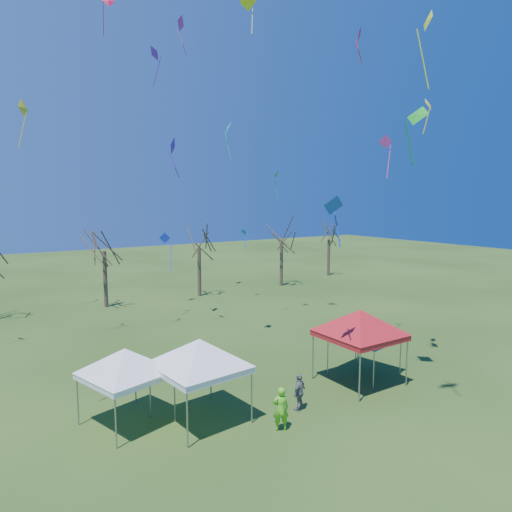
% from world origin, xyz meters
% --- Properties ---
extents(ground, '(140.00, 140.00, 0.00)m').
position_xyz_m(ground, '(0.00, 0.00, 0.00)').
color(ground, '#244114').
rests_on(ground, ground).
extents(tree_2, '(3.71, 3.71, 8.18)m').
position_xyz_m(tree_2, '(-2.37, 24.38, 6.29)').
color(tree_2, '#3D2D21').
rests_on(tree_2, ground).
extents(tree_3, '(3.59, 3.59, 7.91)m').
position_xyz_m(tree_3, '(6.03, 24.04, 6.08)').
color(tree_3, '#3D2D21').
rests_on(tree_3, ground).
extents(tree_4, '(3.58, 3.58, 7.89)m').
position_xyz_m(tree_4, '(15.36, 24.00, 6.06)').
color(tree_4, '#3D2D21').
rests_on(tree_4, ground).
extents(tree_5, '(3.39, 3.39, 7.46)m').
position_xyz_m(tree_5, '(23.72, 26.07, 5.73)').
color(tree_5, '#3D2D21').
rests_on(tree_5, ground).
extents(tent_white_west, '(3.87, 3.87, 3.55)m').
position_xyz_m(tent_white_west, '(-7.16, 3.84, 2.86)').
color(tent_white_west, gray).
rests_on(tent_white_west, ground).
extents(tent_white_mid, '(4.40, 4.40, 3.90)m').
position_xyz_m(tent_white_mid, '(-4.62, 2.46, 3.15)').
color(tent_white_mid, gray).
rests_on(tent_white_mid, ground).
extents(tent_red, '(4.74, 4.74, 4.18)m').
position_xyz_m(tent_red, '(3.49, 1.70, 3.37)').
color(tent_red, gray).
rests_on(tent_red, ground).
extents(tent_blue, '(3.31, 3.31, 2.19)m').
position_xyz_m(tent_blue, '(4.46, 2.27, 2.02)').
color(tent_blue, gray).
rests_on(tent_blue, ground).
extents(person_green, '(0.74, 0.63, 1.71)m').
position_xyz_m(person_green, '(-2.39, 0.07, 0.86)').
color(person_green, '#5BCF21').
rests_on(person_green, ground).
extents(person_grey, '(1.00, 0.75, 1.58)m').
position_xyz_m(person_grey, '(-0.73, 1.01, 0.79)').
color(person_grey, slate).
rests_on(person_grey, ground).
extents(kite_3, '(1.26, 1.22, 3.36)m').
position_xyz_m(kite_3, '(4.56, 23.94, 23.50)').
color(kite_3, '#D9309A').
rests_on(kite_3, ground).
extents(kite_2, '(1.11, 1.37, 3.59)m').
position_xyz_m(kite_2, '(-7.61, 24.75, 15.43)').
color(kite_2, yellow).
rests_on(kite_2, ground).
extents(kite_26, '(0.93, 0.78, 2.59)m').
position_xyz_m(kite_26, '(-2.73, 19.43, 22.04)').
color(kite_26, red).
rests_on(kite_26, ground).
extents(kite_11, '(1.02, 1.18, 2.72)m').
position_xyz_m(kite_11, '(0.44, 16.56, 12.45)').
color(kite_11, '#591ABB').
rests_on(kite_11, ground).
extents(kite_17, '(0.62, 0.89, 2.58)m').
position_xyz_m(kite_17, '(9.38, 5.62, 12.17)').
color(kite_17, '#EF35AC').
rests_on(kite_17, ground).
extents(kite_19, '(0.58, 0.75, 1.80)m').
position_xyz_m(kite_19, '(8.85, 20.76, 5.93)').
color(kite_19, blue).
rests_on(kite_19, ground).
extents(kite_0, '(0.90, 1.04, 3.38)m').
position_xyz_m(kite_0, '(5.90, 0.48, 16.69)').
color(kite_0, '#D6EB18').
rests_on(kite_0, ground).
extents(kite_22, '(1.03, 0.95, 2.91)m').
position_xyz_m(kite_22, '(0.61, 18.63, 5.89)').
color(kite_22, '#1632EC').
rests_on(kite_22, ground).
extents(kite_18, '(0.74, 0.94, 2.17)m').
position_xyz_m(kite_18, '(1.12, 10.07, 12.88)').
color(kite_18, '#0CC099').
rests_on(kite_18, ground).
extents(kite_9, '(0.80, 0.59, 1.81)m').
position_xyz_m(kite_9, '(7.86, 1.65, 13.53)').
color(kite_9, yellow).
rests_on(kite_9, ground).
extents(kite_25, '(0.72, 0.68, 1.72)m').
position_xyz_m(kite_25, '(4.57, 3.32, 16.74)').
color(kite_25, red).
rests_on(kite_25, ground).
extents(kite_1, '(1.00, 0.67, 2.11)m').
position_xyz_m(kite_1, '(0.32, 0.30, 8.58)').
color(kite_1, blue).
rests_on(kite_1, ground).
extents(kite_6, '(1.63, 1.53, 3.41)m').
position_xyz_m(kite_6, '(9.61, 21.27, 25.42)').
color(kite_6, '#EBF619').
rests_on(kite_6, ground).
extents(kite_12, '(0.95, 0.88, 2.73)m').
position_xyz_m(kite_12, '(13.22, 22.08, 11.09)').
color(kite_12, '#1B9E18').
rests_on(kite_12, ground).
extents(kite_24, '(0.55, 0.93, 2.42)m').
position_xyz_m(kite_24, '(-1.79, 13.60, 17.40)').
color(kite_24, '#581ABC').
rests_on(kite_24, ground).
extents(kite_27, '(0.79, 1.14, 2.67)m').
position_xyz_m(kite_27, '(4.77, -0.08, 12.44)').
color(kite_27, green).
rests_on(kite_27, ground).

